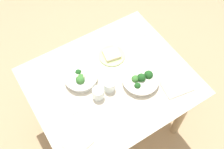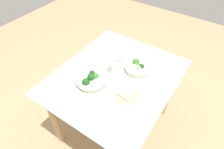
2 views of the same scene
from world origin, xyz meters
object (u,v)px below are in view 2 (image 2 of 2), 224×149
object	(u,v)px
bread_side_plate	(127,94)
table_knife_right	(116,127)
fork_by_near_bowl	(126,54)
broccoli_bowl_far	(138,67)
fork_by_far_bowl	(141,50)
water_glass_center	(118,61)
napkin_folded_upper	(60,89)
water_glass_side	(113,68)
table_knife_left	(155,80)
broccoli_bowl_near	(91,80)
napkin_folded_lower	(116,42)

from	to	relation	value
bread_side_plate	table_knife_right	bearing A→B (deg)	17.61
table_knife_right	fork_by_near_bowl	bearing A→B (deg)	69.68
broccoli_bowl_far	table_knife_right	world-z (taller)	broccoli_bowl_far
fork_by_far_bowl	fork_by_near_bowl	world-z (taller)	same
water_glass_center	napkin_folded_upper	bearing A→B (deg)	-23.83
water_glass_side	fork_by_far_bowl	xyz separation A→B (m)	(-0.40, 0.06, -0.04)
water_glass_center	fork_by_far_bowl	size ratio (longest dim) A/B	0.87
bread_side_plate	water_glass_center	bearing A→B (deg)	-136.92
broccoli_bowl_far	table_knife_left	bearing A→B (deg)	79.01
table_knife_right	broccoli_bowl_near	bearing A→B (deg)	102.48
fork_by_near_bowl	napkin_folded_upper	distance (m)	0.72
fork_by_far_bowl	napkin_folded_upper	size ratio (longest dim) A/B	0.50
bread_side_plate	fork_by_far_bowl	xyz separation A→B (m)	(-0.57, -0.17, -0.01)
water_glass_center	fork_by_far_bowl	distance (m)	0.32
broccoli_bowl_far	napkin_folded_upper	distance (m)	0.69
broccoli_bowl_near	water_glass_side	bearing A→B (deg)	161.18
broccoli_bowl_near	table_knife_left	size ratio (longest dim) A/B	1.28
broccoli_bowl_far	fork_by_near_bowl	bearing A→B (deg)	-123.49
napkin_folded_lower	fork_by_far_bowl	bearing A→B (deg)	94.00
broccoli_bowl_far	bread_side_plate	distance (m)	0.31
fork_by_far_bowl	table_knife_right	distance (m)	0.90
broccoli_bowl_far	bread_side_plate	size ratio (longest dim) A/B	1.18
bread_side_plate	table_knife_left	size ratio (longest dim) A/B	0.98
fork_by_far_bowl	napkin_folded_lower	distance (m)	0.29
water_glass_side	table_knife_left	size ratio (longest dim) A/B	0.41
bread_side_plate	table_knife_left	xyz separation A→B (m)	(-0.27, 0.11, -0.01)
water_glass_side	napkin_folded_lower	size ratio (longest dim) A/B	0.50
water_glass_center	table_knife_right	distance (m)	0.65
bread_side_plate	table_knife_right	xyz separation A→B (m)	(0.29, 0.09, -0.01)
napkin_folded_upper	bread_side_plate	bearing A→B (deg)	117.48
broccoli_bowl_far	napkin_folded_upper	world-z (taller)	broccoli_bowl_far
bread_side_plate	napkin_folded_lower	distance (m)	0.72
broccoli_bowl_near	table_knife_left	world-z (taller)	broccoli_bowl_near
table_knife_right	napkin_folded_upper	size ratio (longest dim) A/B	1.03
broccoli_bowl_near	fork_by_far_bowl	bearing A→B (deg)	167.67
fork_by_near_bowl	napkin_folded_lower	world-z (taller)	napkin_folded_lower
broccoli_bowl_far	fork_by_near_bowl	distance (m)	0.25
water_glass_center	napkin_folded_lower	size ratio (longest dim) A/B	0.52
water_glass_center	table_knife_left	xyz separation A→B (m)	(-0.00, 0.36, -0.04)
water_glass_side	fork_by_far_bowl	world-z (taller)	water_glass_side
broccoli_bowl_far	napkin_folded_lower	size ratio (longest dim) A/B	1.42
bread_side_plate	water_glass_center	size ratio (longest dim) A/B	2.31
broccoli_bowl_near	napkin_folded_upper	bearing A→B (deg)	-39.85
bread_side_plate	water_glass_side	distance (m)	0.29
fork_by_far_bowl	fork_by_near_bowl	distance (m)	0.16
broccoli_bowl_far	table_knife_left	distance (m)	0.19
bread_side_plate	fork_by_near_bowl	distance (m)	0.52
water_glass_side	fork_by_far_bowl	distance (m)	0.41
table_knife_left	napkin_folded_upper	xyz separation A→B (m)	(0.52, -0.59, 0.00)
broccoli_bowl_near	water_glass_center	size ratio (longest dim) A/B	3.01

